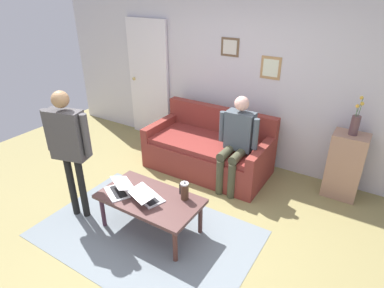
# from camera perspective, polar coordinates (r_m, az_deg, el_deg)

# --- Properties ---
(ground_plane) EXTENTS (7.68, 7.68, 0.00)m
(ground_plane) POSITION_cam_1_polar(r_m,az_deg,el_deg) (3.80, -5.74, -15.62)
(ground_plane) COLOR olive
(area_rug) EXTENTS (2.40, 1.57, 0.01)m
(area_rug) POSITION_cam_1_polar(r_m,az_deg,el_deg) (3.82, -8.09, -15.43)
(area_rug) COLOR slate
(area_rug) RESTS_ON ground_plane
(back_wall) EXTENTS (7.04, 0.11, 2.70)m
(back_wall) POSITION_cam_1_polar(r_m,az_deg,el_deg) (4.88, 9.64, 12.06)
(back_wall) COLOR silver
(back_wall) RESTS_ON ground_plane
(interior_door) EXTENTS (0.82, 0.09, 2.05)m
(interior_door) POSITION_cam_1_polar(r_m,az_deg,el_deg) (5.78, -7.67, 11.13)
(interior_door) COLOR silver
(interior_door) RESTS_ON ground_plane
(couch) EXTENTS (1.79, 0.91, 0.88)m
(couch) POSITION_cam_1_polar(r_m,az_deg,el_deg) (4.82, 3.04, -1.12)
(couch) COLOR maroon
(couch) RESTS_ON ground_plane
(coffee_table) EXTENTS (1.14, 0.62, 0.44)m
(coffee_table) POSITION_cam_1_polar(r_m,az_deg,el_deg) (3.63, -7.48, -9.95)
(coffee_table) COLOR #523431
(coffee_table) RESTS_ON ground_plane
(laptop_left) EXTENTS (0.40, 0.38, 0.13)m
(laptop_left) POSITION_cam_1_polar(r_m,az_deg,el_deg) (3.54, -7.98, -9.20)
(laptop_left) COLOR silver
(laptop_left) RESTS_ON coffee_table
(laptop_center) EXTENTS (0.42, 0.40, 0.14)m
(laptop_center) POSITION_cam_1_polar(r_m,az_deg,el_deg) (3.72, -12.81, -7.80)
(laptop_center) COLOR silver
(laptop_center) RESTS_ON coffee_table
(french_press) EXTENTS (0.11, 0.09, 0.23)m
(french_press) POSITION_cam_1_polar(r_m,az_deg,el_deg) (3.49, -1.33, -8.30)
(french_press) COLOR #4C3323
(french_press) RESTS_ON coffee_table
(side_shelf) EXTENTS (0.42, 0.32, 0.89)m
(side_shelf) POSITION_cam_1_polar(r_m,az_deg,el_deg) (4.59, 25.47, -3.49)
(side_shelf) COLOR #A37962
(side_shelf) RESTS_ON ground_plane
(flower_vase) EXTENTS (0.10, 0.11, 0.48)m
(flower_vase) POSITION_cam_1_polar(r_m,az_deg,el_deg) (4.35, 26.97, 3.28)
(flower_vase) COLOR brown
(flower_vase) RESTS_ON side_shelf
(person_standing) EXTENTS (0.56, 0.27, 1.57)m
(person_standing) POSITION_cam_1_polar(r_m,az_deg,el_deg) (3.76, -21.12, 0.55)
(person_standing) COLOR black
(person_standing) RESTS_ON ground_plane
(person_seated) EXTENTS (0.55, 0.51, 1.28)m
(person_seated) POSITION_cam_1_polar(r_m,az_deg,el_deg) (4.24, 7.95, 0.97)
(person_seated) COLOR #44442F
(person_seated) RESTS_ON ground_plane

